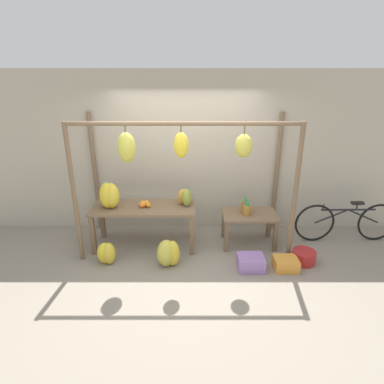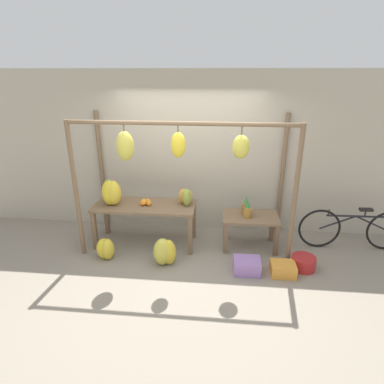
# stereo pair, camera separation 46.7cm
# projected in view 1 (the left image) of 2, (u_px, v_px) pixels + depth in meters

# --- Properties ---
(ground_plane) EXTENTS (20.00, 20.00, 0.00)m
(ground_plane) POSITION_uv_depth(u_px,v_px,m) (185.00, 267.00, 4.81)
(ground_plane) COLOR gray
(shop_wall_back) EXTENTS (8.00, 0.08, 2.80)m
(shop_wall_back) POSITION_uv_depth(u_px,v_px,m) (186.00, 154.00, 5.61)
(shop_wall_back) COLOR #B2A893
(shop_wall_back) RESTS_ON ground_plane
(stall_awning) EXTENTS (3.28, 1.21, 2.13)m
(stall_awning) POSITION_uv_depth(u_px,v_px,m) (181.00, 160.00, 4.68)
(stall_awning) COLOR brown
(stall_awning) RESTS_ON ground_plane
(display_table_main) EXTENTS (1.66, 0.67, 0.71)m
(display_table_main) POSITION_uv_depth(u_px,v_px,m) (144.00, 212.00, 5.21)
(display_table_main) COLOR brown
(display_table_main) RESTS_ON ground_plane
(display_table_side) EXTENTS (0.89, 0.57, 0.56)m
(display_table_side) POSITION_uv_depth(u_px,v_px,m) (249.00, 220.00, 5.31)
(display_table_side) COLOR brown
(display_table_side) RESTS_ON ground_plane
(banana_pile_on_table) EXTENTS (0.40, 0.36, 0.42)m
(banana_pile_on_table) POSITION_uv_depth(u_px,v_px,m) (109.00, 196.00, 5.06)
(banana_pile_on_table) COLOR gold
(banana_pile_on_table) RESTS_ON display_table_main
(orange_pile) EXTENTS (0.19, 0.17, 0.09)m
(orange_pile) POSITION_uv_depth(u_px,v_px,m) (144.00, 204.00, 5.15)
(orange_pile) COLOR orange
(orange_pile) RESTS_ON display_table_main
(pineapple_cluster) EXTENTS (0.15, 0.22, 0.32)m
(pineapple_cluster) POSITION_uv_depth(u_px,v_px,m) (246.00, 206.00, 5.23)
(pineapple_cluster) COLOR #A3702D
(pineapple_cluster) RESTS_ON display_table_side
(banana_pile_ground_left) EXTENTS (0.31, 0.26, 0.35)m
(banana_pile_ground_left) POSITION_uv_depth(u_px,v_px,m) (107.00, 253.00, 4.85)
(banana_pile_ground_left) COLOR gold
(banana_pile_ground_left) RESTS_ON ground_plane
(banana_pile_ground_right) EXTENTS (0.41, 0.39, 0.43)m
(banana_pile_ground_right) POSITION_uv_depth(u_px,v_px,m) (168.00, 253.00, 4.79)
(banana_pile_ground_right) COLOR gold
(banana_pile_ground_right) RESTS_ON ground_plane
(fruit_crate_white) EXTENTS (0.39, 0.33, 0.20)m
(fruit_crate_white) POSITION_uv_depth(u_px,v_px,m) (251.00, 263.00, 4.74)
(fruit_crate_white) COLOR #9970B7
(fruit_crate_white) RESTS_ON ground_plane
(blue_bucket) EXTENTS (0.35, 0.35, 0.19)m
(blue_bucket) POSITION_uv_depth(u_px,v_px,m) (304.00, 257.00, 4.90)
(blue_bucket) COLOR #AD2323
(blue_bucket) RESTS_ON ground_plane
(parked_bicycle) EXTENTS (1.76, 0.09, 0.72)m
(parked_bicycle) POSITION_uv_depth(u_px,v_px,m) (346.00, 222.00, 5.45)
(parked_bicycle) COLOR black
(parked_bicycle) RESTS_ON ground_plane
(papaya_pile) EXTENTS (0.28, 0.32, 0.29)m
(papaya_pile) POSITION_uv_depth(u_px,v_px,m) (185.00, 197.00, 5.22)
(papaya_pile) COLOR #B2993D
(papaya_pile) RESTS_ON display_table_main
(fruit_crate_purple) EXTENTS (0.35, 0.29, 0.18)m
(fruit_crate_purple) POSITION_uv_depth(u_px,v_px,m) (286.00, 264.00, 4.73)
(fruit_crate_purple) COLOR orange
(fruit_crate_purple) RESTS_ON ground_plane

